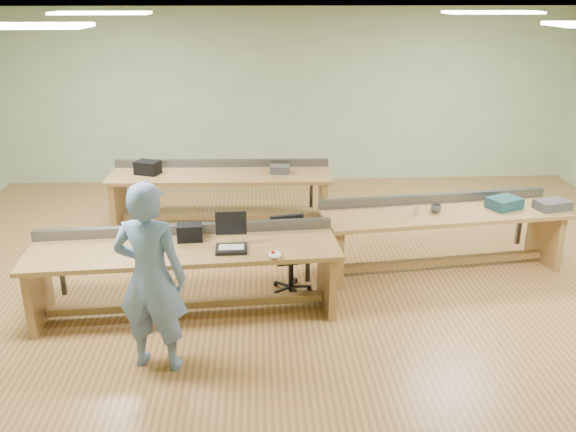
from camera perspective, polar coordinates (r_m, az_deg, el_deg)
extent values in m
plane|color=olive|center=(7.41, 1.75, -5.54)|extent=(10.00, 10.00, 0.00)
plane|color=silver|center=(6.67, 2.03, 18.33)|extent=(10.00, 10.00, 0.00)
cube|color=#9CB78B|center=(10.80, 0.12, 11.10)|extent=(10.00, 0.04, 3.00)
cube|color=#9CB78B|center=(3.21, 7.84, -12.52)|extent=(10.00, 0.04, 3.00)
cube|color=white|center=(5.50, -24.52, 15.88)|extent=(1.20, 0.50, 0.03)
cube|color=white|center=(8.37, -17.12, 17.70)|extent=(1.20, 0.50, 0.03)
cube|color=white|center=(8.70, 18.60, 17.62)|extent=(1.20, 0.50, 0.03)
cube|color=#96683F|center=(6.37, -9.68, -3.15)|extent=(3.25, 1.07, 0.05)
cube|color=#96683F|center=(6.77, -22.30, -6.48)|extent=(0.13, 0.76, 0.70)
cube|color=#96683F|center=(6.61, 3.64, -5.55)|extent=(0.13, 0.76, 0.70)
cube|color=#96683F|center=(6.64, -9.36, -8.11)|extent=(2.89, 0.30, 0.08)
cube|color=#4C4F53|center=(6.69, -9.59, -1.22)|extent=(3.19, 0.30, 0.11)
cube|color=#96683F|center=(7.53, 14.47, 0.21)|extent=(3.01, 1.14, 0.05)
cube|color=#96683F|center=(7.23, 4.25, -3.23)|extent=(0.16, 0.69, 0.70)
cube|color=#96683F|center=(8.30, 22.90, -1.66)|extent=(0.16, 0.69, 0.70)
cube|color=#96683F|center=(7.76, 14.07, -4.12)|extent=(2.63, 0.43, 0.08)
cube|color=#4C4F53|center=(7.80, 13.49, 1.64)|extent=(2.92, 0.45, 0.11)
cube|color=#96683F|center=(8.87, -6.36, 3.78)|extent=(3.21, 0.94, 0.05)
cube|color=#96683F|center=(9.23, -15.55, 1.38)|extent=(0.10, 0.75, 0.70)
cube|color=#96683F|center=(8.97, 3.28, 1.56)|extent=(0.10, 0.75, 0.70)
cube|color=#96683F|center=(9.06, -6.21, -0.01)|extent=(2.89, 0.18, 0.08)
cube|color=#4C4F53|center=(9.21, -6.19, 4.94)|extent=(3.19, 0.17, 0.11)
imported|color=#6282A0|center=(5.47, -12.73, -5.64)|extent=(0.72, 0.55, 1.77)
cube|color=black|center=(6.22, -5.31, -3.09)|extent=(0.32, 0.27, 0.03)
cube|color=black|center=(6.25, -5.36, -0.67)|extent=(0.32, 0.02, 0.25)
cube|color=silver|center=(6.28, -13.41, -3.42)|extent=(0.43, 0.22, 0.02)
ellipsoid|color=white|center=(6.03, -1.28, -3.64)|extent=(0.15, 0.17, 0.06)
cube|color=black|center=(6.50, -9.18, -1.54)|extent=(0.28, 0.19, 0.18)
cylinder|color=black|center=(6.95, 0.28, -5.42)|extent=(0.06, 0.06, 0.42)
cube|color=black|center=(6.86, 0.28, -3.70)|extent=(0.47, 0.47, 0.06)
cube|color=black|center=(6.94, -0.10, -1.34)|extent=(0.38, 0.12, 0.36)
cylinder|color=black|center=(7.03, 0.28, -6.76)|extent=(0.54, 0.54, 0.06)
cube|color=#12373D|center=(7.83, 19.58, 1.15)|extent=(0.46, 0.41, 0.13)
cube|color=#38383B|center=(8.02, 23.50, 0.97)|extent=(0.45, 0.34, 0.11)
imported|color=#38383B|center=(7.45, 13.67, 0.69)|extent=(0.16, 0.16, 0.10)
cylinder|color=#B7B7BB|center=(7.31, 11.93, 0.48)|extent=(0.07, 0.07, 0.11)
cube|color=black|center=(9.01, -12.99, 4.44)|extent=(0.40, 0.35, 0.19)
cube|color=#38383B|center=(8.83, -0.78, 4.39)|extent=(0.29, 0.23, 0.11)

